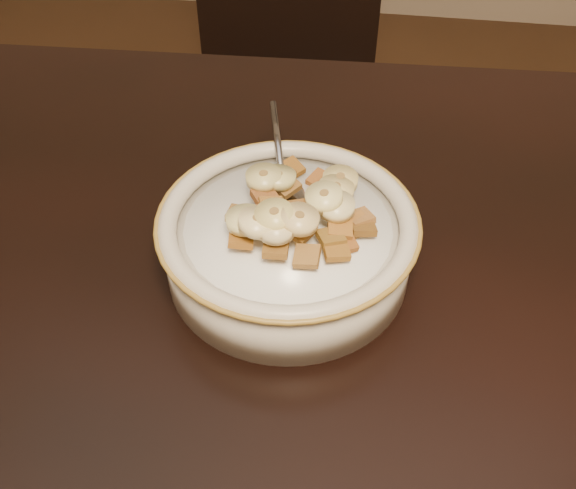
# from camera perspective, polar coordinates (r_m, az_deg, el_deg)

# --- Properties ---
(table) EXTENTS (1.44, 0.97, 0.04)m
(table) POSITION_cam_1_polar(r_m,az_deg,el_deg) (0.58, -14.11, -7.24)
(table) COLOR black
(table) RESTS_ON floor
(chair) EXTENTS (0.40, 0.40, 0.88)m
(chair) POSITION_cam_1_polar(r_m,az_deg,el_deg) (1.37, -1.10, 12.42)
(chair) COLOR black
(chair) RESTS_ON floor
(cereal_bowl) EXTENTS (0.21, 0.21, 0.05)m
(cereal_bowl) POSITION_cam_1_polar(r_m,az_deg,el_deg) (0.56, 0.00, -0.31)
(cereal_bowl) COLOR #B2A795
(cereal_bowl) RESTS_ON table
(milk) EXTENTS (0.18, 0.18, 0.00)m
(milk) POSITION_cam_1_polar(r_m,az_deg,el_deg) (0.55, 0.00, 1.60)
(milk) COLOR white
(milk) RESTS_ON cereal_bowl
(spoon) EXTENTS (0.05, 0.06, 0.01)m
(spoon) POSITION_cam_1_polar(r_m,az_deg,el_deg) (0.57, -0.33, 4.28)
(spoon) COLOR gray
(spoon) RESTS_ON cereal_bowl
(cereal_square_0) EXTENTS (0.02, 0.02, 0.01)m
(cereal_square_0) POSITION_cam_1_polar(r_m,az_deg,el_deg) (0.58, -0.49, 5.93)
(cereal_square_0) COLOR brown
(cereal_square_0) RESTS_ON milk
(cereal_square_1) EXTENTS (0.03, 0.03, 0.01)m
(cereal_square_1) POSITION_cam_1_polar(r_m,az_deg,el_deg) (0.54, -2.07, 4.29)
(cereal_square_1) COLOR brown
(cereal_square_1) RESTS_ON milk
(cereal_square_2) EXTENTS (0.03, 0.03, 0.01)m
(cereal_square_2) POSITION_cam_1_polar(r_m,az_deg,el_deg) (0.59, 2.91, 5.74)
(cereal_square_2) COLOR brown
(cereal_square_2) RESTS_ON milk
(cereal_square_3) EXTENTS (0.02, 0.02, 0.01)m
(cereal_square_3) POSITION_cam_1_polar(r_m,az_deg,el_deg) (0.52, 4.65, 1.42)
(cereal_square_3) COLOR #895C1B
(cereal_square_3) RESTS_ON milk
(cereal_square_4) EXTENTS (0.03, 0.03, 0.01)m
(cereal_square_4) POSITION_cam_1_polar(r_m,az_deg,el_deg) (0.59, 0.26, 6.76)
(cereal_square_4) COLOR brown
(cereal_square_4) RESTS_ON milk
(cereal_square_5) EXTENTS (0.03, 0.03, 0.01)m
(cereal_square_5) POSITION_cam_1_polar(r_m,az_deg,el_deg) (0.53, -1.42, 3.31)
(cereal_square_5) COLOR #9A5F29
(cereal_square_5) RESTS_ON milk
(cereal_square_6) EXTENTS (0.02, 0.02, 0.01)m
(cereal_square_6) POSITION_cam_1_polar(r_m,az_deg,el_deg) (0.54, -4.32, 2.72)
(cereal_square_6) COLOR brown
(cereal_square_6) RESTS_ON milk
(cereal_square_7) EXTENTS (0.02, 0.02, 0.01)m
(cereal_square_7) POSITION_cam_1_polar(r_m,az_deg,el_deg) (0.54, 6.70, 1.52)
(cereal_square_7) COLOR brown
(cereal_square_7) RESTS_ON milk
(cereal_square_8) EXTENTS (0.02, 0.02, 0.01)m
(cereal_square_8) POSITION_cam_1_polar(r_m,az_deg,el_deg) (0.52, -1.99, 2.62)
(cereal_square_8) COLOR brown
(cereal_square_8) RESTS_ON milk
(cereal_square_9) EXTENTS (0.03, 0.03, 0.01)m
(cereal_square_9) POSITION_cam_1_polar(r_m,az_deg,el_deg) (0.54, 6.24, 1.79)
(cereal_square_9) COLOR brown
(cereal_square_9) RESTS_ON milk
(cereal_square_10) EXTENTS (0.03, 0.03, 0.01)m
(cereal_square_10) POSITION_cam_1_polar(r_m,az_deg,el_deg) (0.52, 4.90, 0.18)
(cereal_square_10) COLOR brown
(cereal_square_10) RESTS_ON milk
(cereal_square_11) EXTENTS (0.03, 0.03, 0.01)m
(cereal_square_11) POSITION_cam_1_polar(r_m,az_deg,el_deg) (0.53, -3.88, 2.39)
(cereal_square_11) COLOR brown
(cereal_square_11) RESTS_ON milk
(cereal_square_12) EXTENTS (0.02, 0.02, 0.01)m
(cereal_square_12) POSITION_cam_1_polar(r_m,az_deg,el_deg) (0.52, -4.21, 0.46)
(cereal_square_12) COLOR brown
(cereal_square_12) RESTS_ON milk
(cereal_square_13) EXTENTS (0.03, 0.03, 0.01)m
(cereal_square_13) POSITION_cam_1_polar(r_m,az_deg,el_deg) (0.52, 1.10, 1.27)
(cereal_square_13) COLOR olive
(cereal_square_13) RESTS_ON milk
(cereal_square_14) EXTENTS (0.02, 0.02, 0.01)m
(cereal_square_14) POSITION_cam_1_polar(r_m,az_deg,el_deg) (0.53, 1.02, 3.06)
(cereal_square_14) COLOR brown
(cereal_square_14) RESTS_ON milk
(cereal_square_15) EXTENTS (0.02, 0.02, 0.01)m
(cereal_square_15) POSITION_cam_1_polar(r_m,az_deg,el_deg) (0.50, 1.70, -1.04)
(cereal_square_15) COLOR olive
(cereal_square_15) RESTS_ON milk
(cereal_square_16) EXTENTS (0.03, 0.03, 0.01)m
(cereal_square_16) POSITION_cam_1_polar(r_m,az_deg,el_deg) (0.52, 3.84, 0.63)
(cereal_square_16) COLOR brown
(cereal_square_16) RESTS_ON milk
(cereal_square_17) EXTENTS (0.02, 0.02, 0.01)m
(cereal_square_17) POSITION_cam_1_polar(r_m,az_deg,el_deg) (0.51, -1.10, -0.37)
(cereal_square_17) COLOR brown
(cereal_square_17) RESTS_ON milk
(cereal_square_18) EXTENTS (0.03, 0.03, 0.01)m
(cereal_square_18) POSITION_cam_1_polar(r_m,az_deg,el_deg) (0.54, 6.42, 2.37)
(cereal_square_18) COLOR brown
(cereal_square_18) RESTS_ON milk
(cereal_square_19) EXTENTS (0.03, 0.03, 0.01)m
(cereal_square_19) POSITION_cam_1_polar(r_m,az_deg,el_deg) (0.56, -0.17, 5.26)
(cereal_square_19) COLOR brown
(cereal_square_19) RESTS_ON milk
(cereal_square_20) EXTENTS (0.03, 0.03, 0.01)m
(cereal_square_20) POSITION_cam_1_polar(r_m,az_deg,el_deg) (0.51, 4.31, -0.49)
(cereal_square_20) COLOR brown
(cereal_square_20) RESTS_ON milk
(banana_slice_0) EXTENTS (0.04, 0.04, 0.01)m
(banana_slice_0) POSITION_cam_1_polar(r_m,az_deg,el_deg) (0.53, 4.31, 3.40)
(banana_slice_0) COLOR beige
(banana_slice_0) RESTS_ON milk
(banana_slice_1) EXTENTS (0.03, 0.03, 0.02)m
(banana_slice_1) POSITION_cam_1_polar(r_m,az_deg,el_deg) (0.53, 3.22, 4.21)
(banana_slice_1) COLOR beige
(banana_slice_1) RESTS_ON milk
(banana_slice_2) EXTENTS (0.03, 0.03, 0.01)m
(banana_slice_2) POSITION_cam_1_polar(r_m,az_deg,el_deg) (0.51, -2.73, 1.98)
(banana_slice_2) COLOR #FCE099
(banana_slice_2) RESTS_ON milk
(banana_slice_3) EXTENTS (0.03, 0.03, 0.01)m
(banana_slice_3) POSITION_cam_1_polar(r_m,az_deg,el_deg) (0.52, -3.85, 2.20)
(banana_slice_3) COLOR beige
(banana_slice_3) RESTS_ON milk
(banana_slice_4) EXTENTS (0.04, 0.04, 0.01)m
(banana_slice_4) POSITION_cam_1_polar(r_m,az_deg,el_deg) (0.50, -1.07, 1.52)
(banana_slice_4) COLOR #FEE4AC
(banana_slice_4) RESTS_ON milk
(banana_slice_5) EXTENTS (0.04, 0.04, 0.01)m
(banana_slice_5) POSITION_cam_1_polar(r_m,az_deg,el_deg) (0.50, 1.04, 2.26)
(banana_slice_5) COLOR beige
(banana_slice_5) RESTS_ON milk
(banana_slice_6) EXTENTS (0.04, 0.04, 0.01)m
(banana_slice_6) POSITION_cam_1_polar(r_m,az_deg,el_deg) (0.55, 4.29, 4.89)
(banana_slice_6) COLOR #F5DD8E
(banana_slice_6) RESTS_ON milk
(banana_slice_7) EXTENTS (0.03, 0.03, 0.01)m
(banana_slice_7) POSITION_cam_1_polar(r_m,az_deg,el_deg) (0.55, -2.18, 5.96)
(banana_slice_7) COLOR #CBBA7A
(banana_slice_7) RESTS_ON milk
(banana_slice_8) EXTENTS (0.04, 0.04, 0.01)m
(banana_slice_8) POSITION_cam_1_polar(r_m,az_deg,el_deg) (0.51, -1.23, 2.58)
(banana_slice_8) COLOR #F9E77A
(banana_slice_8) RESTS_ON milk
(banana_slice_9) EXTENTS (0.04, 0.04, 0.01)m
(banana_slice_9) POSITION_cam_1_polar(r_m,az_deg,el_deg) (0.56, -0.88, 5.97)
(banana_slice_9) COLOR #CABB7C
(banana_slice_9) RESTS_ON milk
(banana_slice_10) EXTENTS (0.04, 0.04, 0.01)m
(banana_slice_10) POSITION_cam_1_polar(r_m,az_deg,el_deg) (0.56, 4.66, 5.71)
(banana_slice_10) COLOR #DABB78
(banana_slice_10) RESTS_ON milk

